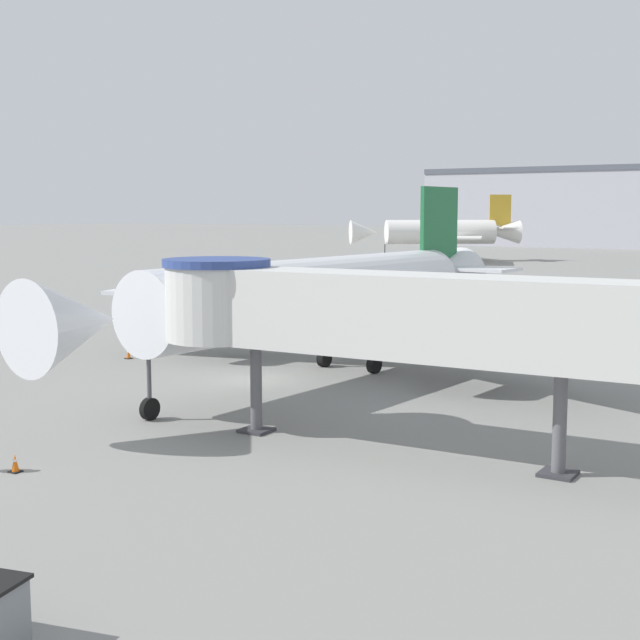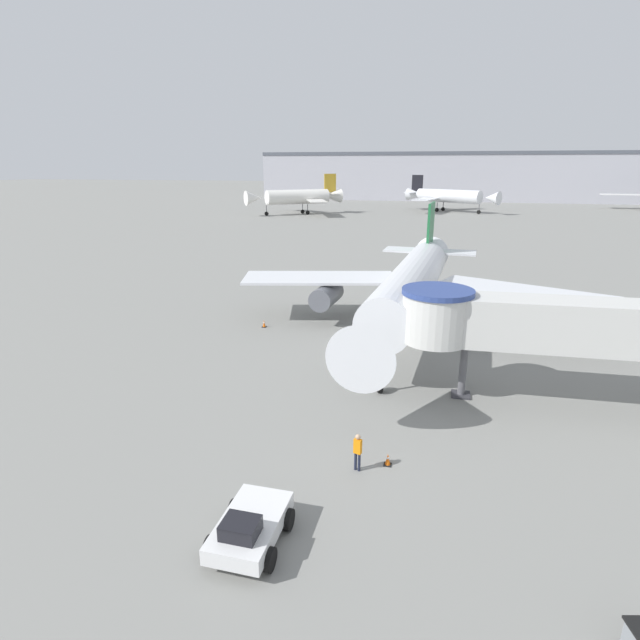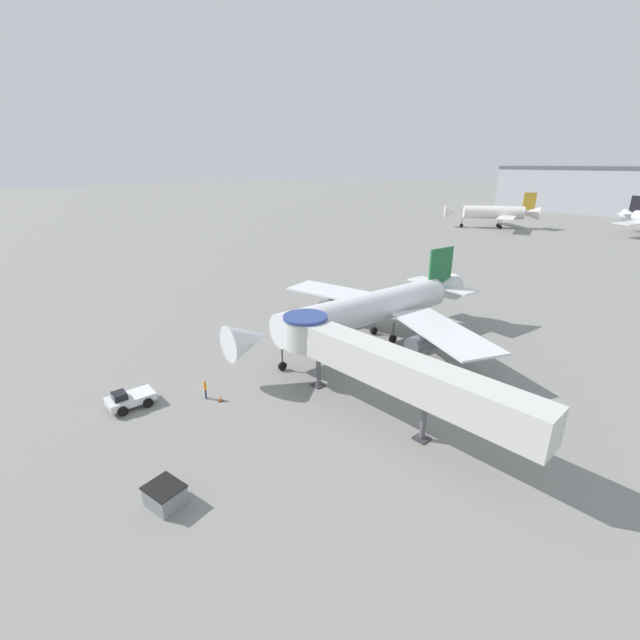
% 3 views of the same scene
% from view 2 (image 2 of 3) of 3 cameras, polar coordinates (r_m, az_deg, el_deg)
% --- Properties ---
extents(ground_plane, '(800.00, 800.00, 0.00)m').
position_cam_2_polar(ground_plane, '(39.29, 6.58, -2.49)').
color(ground_plane, gray).
extents(main_airplane, '(31.10, 32.20, 9.71)m').
position_cam_2_polar(main_airplane, '(40.68, 10.48, 4.06)').
color(main_airplane, silver).
rests_on(main_airplane, ground_plane).
extents(jet_bridge, '(23.96, 4.24, 6.48)m').
position_cam_2_polar(jet_bridge, '(31.08, 28.80, -0.62)').
color(jet_bridge, silver).
rests_on(jet_bridge, ground_plane).
extents(pushback_tug_white, '(2.52, 3.78, 1.60)m').
position_cam_2_polar(pushback_tug_white, '(19.59, -8.06, -22.39)').
color(pushback_tug_white, silver).
rests_on(pushback_tug_white, ground_plane).
extents(traffic_cone_near_nose, '(0.35, 0.35, 0.59)m').
position_cam_2_polar(traffic_cone_near_nose, '(23.97, 7.76, -15.53)').
color(traffic_cone_near_nose, black).
rests_on(traffic_cone_near_nose, ground_plane).
extents(traffic_cone_port_wing, '(0.37, 0.37, 0.62)m').
position_cam_2_polar(traffic_cone_port_wing, '(42.71, -6.41, -0.44)').
color(traffic_cone_port_wing, black).
rests_on(traffic_cone_port_wing, ground_plane).
extents(ground_crew_marshaller, '(0.39, 0.30, 1.82)m').
position_cam_2_polar(ground_crew_marshaller, '(23.07, 4.32, -14.57)').
color(ground_crew_marshaller, '#1E2338').
rests_on(ground_crew_marshaller, ground_plane).
extents(background_jet_black_tail, '(27.71, 26.34, 10.40)m').
position_cam_2_polar(background_jet_black_tail, '(155.97, 14.27, 13.58)').
color(background_jet_black_tail, silver).
rests_on(background_jet_black_tail, ground_plane).
extents(background_jet_gold_tail, '(24.69, 23.42, 10.93)m').
position_cam_2_polar(background_jet_gold_tail, '(143.44, -2.40, 13.89)').
color(background_jet_gold_tail, white).
rests_on(background_jet_gold_tail, ground_plane).
extents(terminal_building, '(152.67, 24.67, 18.18)m').
position_cam_2_polar(terminal_building, '(211.84, 15.35, 15.57)').
color(terminal_building, '#A8A8B2').
rests_on(terminal_building, ground_plane).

